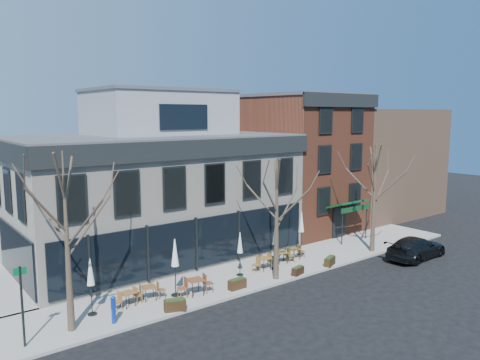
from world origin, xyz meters
TOP-DOWN VIEW (x-y plane):
  - ground at (0.00, 0.00)m, footprint 120.00×120.00m
  - sidewalk_front at (3.25, -2.15)m, footprint 33.50×4.70m
  - corner_building at (0.07, 5.07)m, footprint 18.39×10.39m
  - red_brick_building at (13.00, 4.98)m, footprint 8.20×11.78m
  - bg_building at (23.00, 6.00)m, footprint 12.00×12.00m
  - tree_corner at (-8.49, -3.20)m, footprint 3.93×3.98m
  - tree_mid at (3.01, -3.90)m, footprint 3.50×3.55m
  - tree_right at (12.01, -3.90)m, footprint 3.72×3.77m
  - sign_pole at (-10.50, -3.50)m, footprint 0.50×0.10m
  - parked_sedan at (13.28, -6.46)m, footprint 5.11×2.22m
  - call_box at (-6.75, -3.70)m, footprint 0.27×0.26m
  - cafe_set_0 at (-5.46, -2.33)m, footprint 1.70×0.78m
  - cafe_set_1 at (-4.23, -2.25)m, footprint 1.72×0.81m
  - cafe_set_2 at (-2.01, -3.14)m, footprint 2.02×0.90m
  - cafe_set_3 at (3.45, -2.31)m, footprint 1.77×0.74m
  - cafe_set_4 at (5.18, -2.03)m, footprint 1.77×0.99m
  - cafe_set_5 at (6.40, -1.91)m, footprint 1.68×0.73m
  - umbrella_0 at (-7.20, -2.20)m, footprint 0.45×0.45m
  - umbrella_1 at (-2.88, -2.58)m, footprint 0.49×0.49m
  - umbrella_2 at (1.70, -2.18)m, footprint 0.42×0.42m
  - umbrella_3 at (4.06, -2.66)m, footprint 0.48×0.48m
  - umbrella_4 at (7.54, -1.40)m, footprint 0.47×0.47m
  - planter_0 at (-3.86, -4.20)m, footprint 1.13×0.77m
  - planter_1 at (0.26, -3.79)m, footprint 1.04×0.44m
  - planter_2 at (4.47, -4.20)m, footprint 0.94×0.55m
  - planter_3 at (7.28, -4.20)m, footprint 1.08×0.74m

SIDE VIEW (x-z plane):
  - ground at x=0.00m, z-range 0.00..0.00m
  - sidewalk_front at x=3.25m, z-range 0.00..0.15m
  - planter_2 at x=4.47m, z-range 0.15..0.64m
  - planter_3 at x=7.28m, z-range 0.15..0.71m
  - planter_1 at x=0.26m, z-range 0.15..0.72m
  - planter_0 at x=-3.86m, z-range 0.15..0.73m
  - cafe_set_5 at x=6.40m, z-range 0.16..1.03m
  - cafe_set_0 at x=-5.46m, z-range 0.16..1.04m
  - cafe_set_1 at x=-4.23m, z-range 0.16..1.04m
  - cafe_set_4 at x=5.18m, z-range 0.16..1.07m
  - cafe_set_3 at x=3.45m, z-range 0.16..1.08m
  - cafe_set_2 at x=-2.01m, z-range 0.16..1.21m
  - parked_sedan at x=13.28m, z-range 0.00..1.46m
  - call_box at x=-6.75m, z-range 0.19..1.51m
  - umbrella_2 at x=1.70m, z-range 0.69..3.30m
  - sign_pole at x=-10.50m, z-range 0.37..3.77m
  - umbrella_0 at x=-7.20m, z-range 0.72..3.51m
  - umbrella_4 at x=7.54m, z-range 0.76..3.72m
  - umbrella_3 at x=4.06m, z-range 0.76..3.75m
  - umbrella_1 at x=-2.88m, z-range 0.78..3.84m
  - tree_mid at x=3.01m, z-range 0.27..7.31m
  - tree_right at x=12.01m, z-range 0.28..7.76m
  - tree_corner at x=-8.49m, z-range 0.29..8.21m
  - corner_building at x=0.07m, z-range -0.83..10.27m
  - bg_building at x=23.00m, z-range 0.00..10.00m
  - red_brick_building at x=13.00m, z-range 0.05..11.22m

